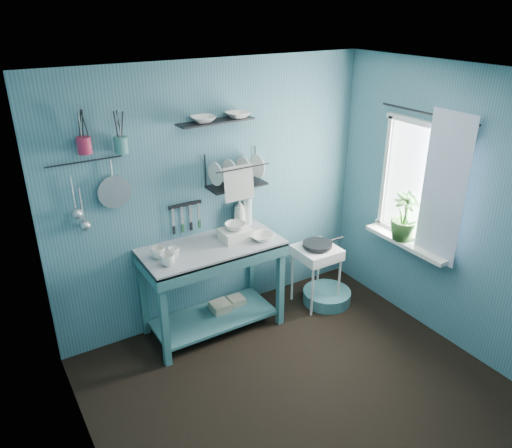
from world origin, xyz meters
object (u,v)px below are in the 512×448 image
wash_tub (236,234)px  utensil_cup_teal (121,145)px  soap_bottle (240,213)px  floor_basin (327,296)px  frying_pan (317,244)px  storage_tin_large (220,312)px  water_bottle (247,211)px  potted_plant (405,217)px  mug_mid (174,253)px  mug_left (168,260)px  work_counter (212,288)px  utensil_cup_magenta (84,145)px  hotplate_stand (316,276)px  colander (114,192)px  mug_right (158,253)px  dish_rack (237,170)px  storage_tin_small (236,306)px

wash_tub → utensil_cup_teal: 1.32m
soap_bottle → floor_basin: (0.82, -0.42, -1.00)m
frying_pan → storage_tin_large: 1.19m
water_bottle → potted_plant: bearing=-38.1°
mug_mid → mug_left: bearing=-135.0°
work_counter → mug_mid: size_ratio=12.88×
water_bottle → floor_basin: (0.72, -0.44, -0.99)m
mug_left → utensil_cup_magenta: 1.13m
wash_tub → potted_plant: bearing=-25.4°
hotplate_stand → utensil_cup_magenta: bearing=166.0°
mug_mid → soap_bottle: size_ratio=0.33×
mug_mid → water_bottle: size_ratio=0.36×
mug_mid → hotplate_stand: mug_mid is taller
colander → floor_basin: size_ratio=0.55×
mug_left → soap_bottle: bearing=21.8°
hotplate_stand → mug_right: bearing=170.2°
mug_mid → dish_rack: 0.96m
storage_tin_small → floor_basin: 0.98m
work_counter → mug_left: mug_left is taller
mug_mid → potted_plant: (2.09, -0.65, 0.11)m
mug_right → utensil_cup_magenta: utensil_cup_magenta is taller
work_counter → colander: size_ratio=4.60×
potted_plant → storage_tin_small: bearing=150.6°
mug_mid → utensil_cup_magenta: 1.15m
utensil_cup_magenta → floor_basin: size_ratio=0.26×
dish_rack → colander: 1.12m
mug_left → wash_tub: (0.73, 0.14, 0.00)m
utensil_cup_magenta → utensil_cup_teal: utensil_cup_magenta is taller
work_counter → dish_rack: bearing=19.3°
frying_pan → utensil_cup_teal: size_ratio=2.31×
mug_right → soap_bottle: 0.95m
work_counter → potted_plant: size_ratio=2.72×
storage_tin_small → storage_tin_large: bearing=-171.5°
mug_right → soap_bottle: soap_bottle is taller
colander → storage_tin_large: bearing=-11.8°
dish_rack → storage_tin_small: dish_rack is taller
work_counter → storage_tin_large: bearing=24.0°
dish_rack → potted_plant: 1.66m
frying_pan → mug_mid: bearing=176.3°
hotplate_stand → storage_tin_small: (-0.82, 0.24, -0.23)m
frying_pan → hotplate_stand: bearing=0.0°
storage_tin_large → potted_plant: bearing=-25.4°
wash_tub → utensil_cup_magenta: utensil_cup_magenta is taller
potted_plant → storage_tin_large: (-1.61, 0.76, -0.96)m
water_bottle → potted_plant: (1.19, -0.93, 0.01)m
mug_mid → floor_basin: (1.62, -0.16, -0.89)m
colander → potted_plant: colander is taller
mug_left → dish_rack: dish_rack is taller
water_bottle → utensil_cup_magenta: 1.70m
hotplate_stand → potted_plant: bearing=-47.4°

